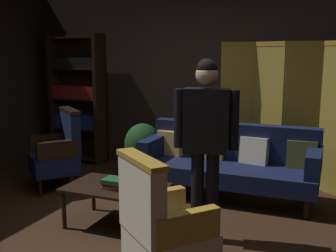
{
  "coord_description": "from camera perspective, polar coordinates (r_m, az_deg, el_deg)",
  "views": [
    {
      "loc": [
        1.71,
        -3.33,
        1.74
      ],
      "look_at": [
        0.0,
        0.8,
        0.95
      ],
      "focal_mm": 43.72,
      "sensor_mm": 36.0,
      "label": 1
    }
  ],
  "objects": [
    {
      "name": "book_red_leather",
      "position": [
        4.14,
        -7.37,
        -8.03
      ],
      "size": [
        0.23,
        0.16,
        0.03
      ],
      "primitive_type": "cube",
      "rotation": [
        0.0,
        0.0,
        0.02
      ],
      "color": "maroon",
      "rests_on": "book_tan_leather"
    },
    {
      "name": "armchair_gilt_accent",
      "position": [
        3.09,
        -0.84,
        -13.91
      ],
      "size": [
        0.81,
        0.81,
        1.04
      ],
      "color": "#B78E33",
      "rests_on": "ground_plane"
    },
    {
      "name": "coffee_table",
      "position": [
        4.23,
        -7.24,
        -8.91
      ],
      "size": [
        1.0,
        0.64,
        0.42
      ],
      "color": "black",
      "rests_on": "ground_plane"
    },
    {
      "name": "ground_plane",
      "position": [
        4.13,
        -4.39,
        -14.93
      ],
      "size": [
        10.0,
        10.0,
        0.0
      ],
      "primitive_type": "plane",
      "color": "#331E11"
    },
    {
      "name": "armchair_wing_left",
      "position": [
        5.5,
        -15.0,
        -3.46
      ],
      "size": [
        0.81,
        0.81,
        1.04
      ],
      "color": "black",
      "rests_on": "ground_plane"
    },
    {
      "name": "bookshelf",
      "position": [
        6.78,
        -12.42,
        3.97
      ],
      "size": [
        0.9,
        0.32,
        2.05
      ],
      "color": "black",
      "rests_on": "ground_plane"
    },
    {
      "name": "potted_plant",
      "position": [
        5.69,
        -3.55,
        -3.01
      ],
      "size": [
        0.5,
        0.5,
        0.8
      ],
      "color": "brown",
      "rests_on": "ground_plane"
    },
    {
      "name": "book_green_cloth",
      "position": [
        4.13,
        -7.38,
        -7.56
      ],
      "size": [
        0.23,
        0.19,
        0.04
      ],
      "primitive_type": "cube",
      "rotation": [
        0.0,
        0.0,
        0.01
      ],
      "color": "#1E4C28",
      "rests_on": "book_red_leather"
    },
    {
      "name": "back_wall",
      "position": [
        6.04,
        6.03,
        6.74
      ],
      "size": [
        7.2,
        0.1,
        2.8
      ],
      "primitive_type": "cube",
      "color": "black",
      "rests_on": "ground_plane"
    },
    {
      "name": "folding_screen",
      "position": [
        5.5,
        17.96,
        1.64
      ],
      "size": [
        2.14,
        0.44,
        1.9
      ],
      "color": "#B29338",
      "rests_on": "ground_plane"
    },
    {
      "name": "velvet_couch",
      "position": [
        5.09,
        8.6,
        -4.7
      ],
      "size": [
        2.12,
        0.78,
        0.88
      ],
      "color": "black",
      "rests_on": "ground_plane"
    },
    {
      "name": "standing_figure",
      "position": [
        3.73,
        5.29,
        -1.1
      ],
      "size": [
        0.58,
        0.28,
        1.7
      ],
      "color": "black",
      "rests_on": "ground_plane"
    },
    {
      "name": "book_tan_leather",
      "position": [
        4.15,
        -7.36,
        -8.41
      ],
      "size": [
        0.26,
        0.19,
        0.03
      ],
      "primitive_type": "cube",
      "rotation": [
        0.0,
        0.0,
        0.19
      ],
      "color": "#9E7A47",
      "rests_on": "coffee_table"
    }
  ]
}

